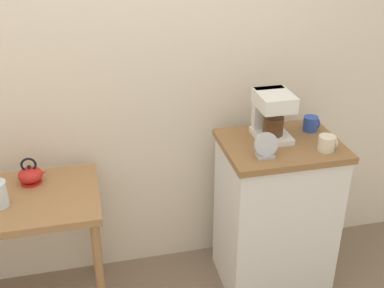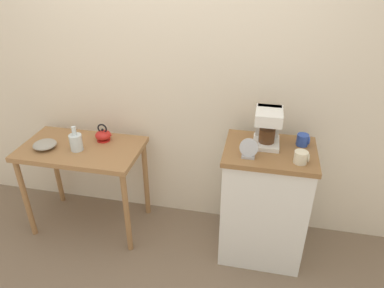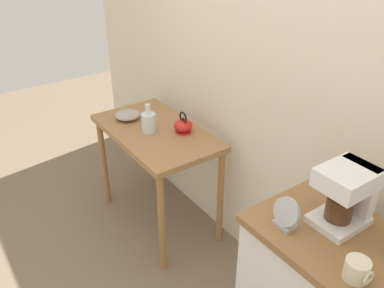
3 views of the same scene
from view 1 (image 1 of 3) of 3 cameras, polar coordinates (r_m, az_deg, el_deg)
back_wall at (r=2.65m, az=-6.32°, el=11.54°), size 4.40×0.10×2.80m
wooden_table at (r=2.63m, az=-21.04°, el=-8.01°), size 0.94×0.54×0.77m
kitchen_counter at (r=2.87m, az=9.69°, el=-8.12°), size 0.63×0.50×0.93m
teakettle at (r=2.64m, az=-18.39°, el=-3.44°), size 0.15×0.13×0.15m
coffee_maker at (r=2.63m, az=9.33°, el=3.65°), size 0.18×0.22×0.26m
mug_small_cream at (r=2.59m, az=15.54°, el=0.09°), size 0.09×0.09×0.08m
mug_blue at (r=2.79m, az=13.75°, el=2.34°), size 0.09×0.08×0.08m
table_clock at (r=2.44m, az=8.66°, el=-0.34°), size 0.12×0.06×0.13m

